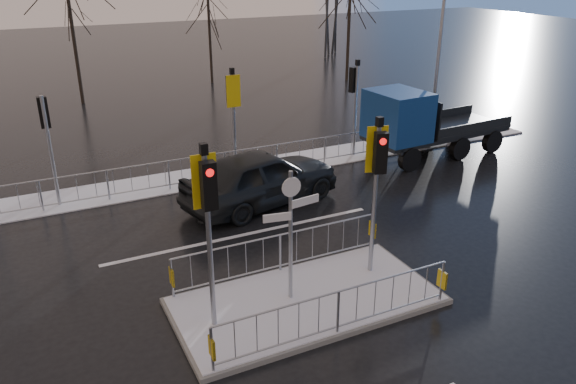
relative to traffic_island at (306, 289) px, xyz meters
name	(u,v)px	position (x,y,z in m)	size (l,w,h in m)	color
ground	(306,303)	(0.01, -0.01, -0.39)	(120.00, 120.00, 0.00)	black
snow_verge	(193,179)	(0.01, 8.59, -0.37)	(30.00, 2.00, 0.04)	white
lane_markings	(313,311)	(0.01, -0.34, -0.39)	(8.00, 11.38, 0.01)	silver
traffic_island	(306,289)	(0.00, 0.00, 0.00)	(6.00, 3.04, 4.15)	slate
far_kerb_fixtures	(204,155)	(0.31, 8.08, 0.63)	(18.00, 0.65, 3.83)	#979DA5
car_far_lane	(261,177)	(1.36, 5.62, 0.50)	(2.10, 5.23, 1.78)	black
flatbed_truck	(414,123)	(8.30, 6.93, 1.08)	(6.10, 2.56, 2.77)	black
tree_far_a	(70,10)	(-1.99, 21.99, 4.43)	(3.75, 3.75, 7.08)	black
tree_far_b	(209,13)	(6.01, 23.99, 3.79)	(3.25, 3.25, 6.14)	black
street_lamp_right	(442,35)	(10.58, 8.49, 4.00)	(1.25, 0.18, 8.00)	#979DA5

